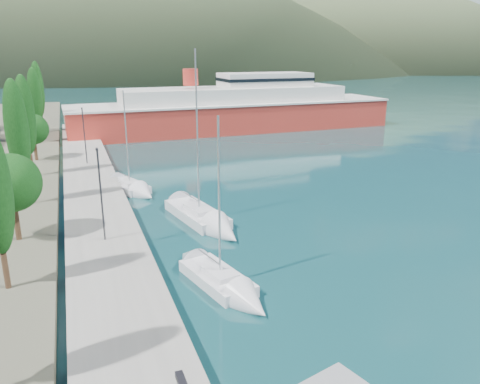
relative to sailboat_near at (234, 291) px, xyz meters
name	(u,v)px	position (x,y,z in m)	size (l,w,h in m)	color
ground	(107,99)	(3.03, 113.30, -0.29)	(1400.00, 1400.00, 0.00)	#134246
quay	(95,199)	(-5.97, 19.30, 0.11)	(5.00, 88.00, 0.80)	gray
hills_near	(200,3)	(101.07, 365.80, 48.89)	(1010.00, 520.00, 115.00)	#485836
tree_row	(24,132)	(-11.32, 24.47, 5.48)	(3.80, 63.25, 10.61)	#47301E
lamp_posts	(101,191)	(-5.97, 8.76, 3.80)	(0.15, 46.74, 6.06)	#2D2D33
sailboat_near	(234,291)	(0.00, 0.00, 0.00)	(3.80, 7.56, 10.42)	silver
sailboat_mid	(211,224)	(1.77, 10.23, 0.04)	(4.31, 9.95, 13.87)	silver
sailboat_far	(137,191)	(-2.15, 20.94, 0.01)	(4.47, 7.29, 10.22)	silver
ferry	(236,111)	(18.80, 52.34, 2.94)	(53.58, 12.38, 10.60)	red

